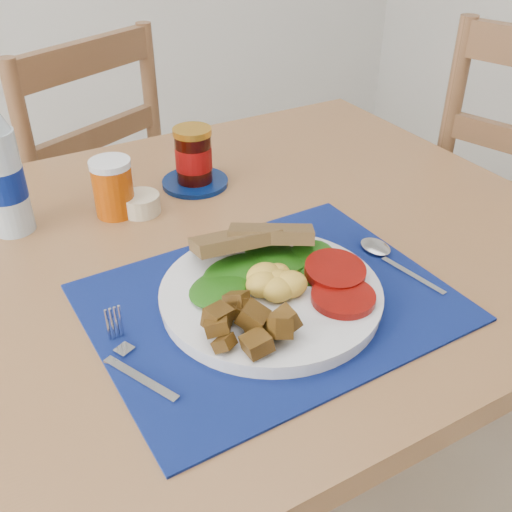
{
  "coord_description": "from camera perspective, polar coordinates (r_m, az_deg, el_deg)",
  "views": [
    {
      "loc": [
        -0.21,
        -0.52,
        1.25
      ],
      "look_at": [
        0.12,
        0.06,
        0.8
      ],
      "focal_mm": 42.0,
      "sensor_mm": 36.0,
      "label": 1
    }
  ],
  "objects": [
    {
      "name": "table",
      "position": [
        0.95,
        -10.48,
        -4.92
      ],
      "size": [
        1.4,
        0.9,
        0.75
      ],
      "color": "brown",
      "rests_on": "ground"
    },
    {
      "name": "chair_far",
      "position": [
        1.59,
        -16.88,
        7.02
      ],
      "size": [
        0.55,
        0.54,
        1.14
      ],
      "rotation": [
        0.0,
        0.0,
        3.56
      ],
      "color": "brown",
      "rests_on": "ground"
    },
    {
      "name": "placemat",
      "position": [
        0.81,
        1.4,
        -4.42
      ],
      "size": [
        0.47,
        0.38,
        0.0
      ],
      "primitive_type": "cube",
      "rotation": [
        0.0,
        0.0,
        0.02
      ],
      "color": "black",
      "rests_on": "table"
    },
    {
      "name": "breakfast_plate",
      "position": [
        0.79,
        1.22,
        -3.43
      ],
      "size": [
        0.29,
        0.29,
        0.07
      ],
      "rotation": [
        0.0,
        0.0,
        -0.3
      ],
      "color": "silver",
      "rests_on": "placemat"
    },
    {
      "name": "fork",
      "position": [
        0.74,
        -11.92,
        -9.66
      ],
      "size": [
        0.06,
        0.16,
        0.0
      ],
      "rotation": [
        0.0,
        0.0,
        0.43
      ],
      "color": "#B2B5BA",
      "rests_on": "placemat"
    },
    {
      "name": "spoon",
      "position": [
        0.92,
        12.37,
        -0.06
      ],
      "size": [
        0.04,
        0.17,
        0.0
      ],
      "rotation": [
        0.0,
        0.0,
        0.14
      ],
      "color": "#B2B5BA",
      "rests_on": "placemat"
    },
    {
      "name": "water_bottle",
      "position": [
        1.0,
        -23.09,
        7.19
      ],
      "size": [
        0.07,
        0.07,
        0.23
      ],
      "color": "#ADBFCC",
      "rests_on": "table"
    },
    {
      "name": "juice_glass",
      "position": [
        1.02,
        -13.44,
        6.21
      ],
      "size": [
        0.07,
        0.07,
        0.09
      ],
      "primitive_type": "cylinder",
      "color": "#AD4004",
      "rests_on": "table"
    },
    {
      "name": "ramekin",
      "position": [
        1.03,
        -10.92,
        4.91
      ],
      "size": [
        0.07,
        0.07,
        0.03
      ],
      "primitive_type": "cylinder",
      "color": "beige",
      "rests_on": "table"
    },
    {
      "name": "jam_on_saucer",
      "position": [
        1.1,
        -5.94,
        9.04
      ],
      "size": [
        0.12,
        0.12,
        0.11
      ],
      "color": "#051952",
      "rests_on": "table"
    }
  ]
}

